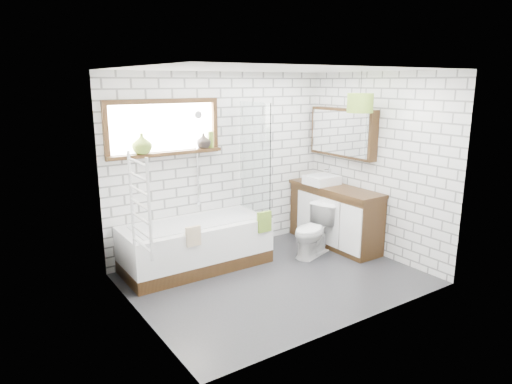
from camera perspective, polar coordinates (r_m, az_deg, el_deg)
floor at (r=5.73m, az=2.50°, el=-10.83°), size 3.40×2.60×0.01m
ceiling at (r=5.22m, az=2.79°, el=15.12°), size 3.40×2.60×0.01m
wall_back at (r=6.41m, az=-4.31°, el=3.56°), size 3.40×0.01×2.50m
wall_front at (r=4.39m, az=12.81°, el=-1.48°), size 3.40×0.01×2.50m
wall_left at (r=4.56m, az=-14.87°, el=-1.03°), size 0.01×2.60×2.50m
wall_right at (r=6.48m, az=14.88°, el=3.24°), size 0.01×2.60×2.50m
window at (r=5.93m, az=-11.41°, el=7.87°), size 1.52×0.16×0.68m
towel_radiator at (r=4.59m, az=-14.30°, el=-1.55°), size 0.06×0.52×1.00m
mirror_cabinet at (r=6.77m, az=10.78°, el=7.31°), size 0.16×1.20×0.70m
shower_riser at (r=6.17m, az=-7.36°, el=4.03°), size 0.02×0.02×1.30m
bathtub at (r=6.01m, az=-7.50°, el=-6.57°), size 1.88×0.83×0.61m
shower_screen at (r=6.19m, az=-0.15°, el=4.24°), size 0.02×0.72×1.50m
towel_green at (r=5.96m, az=1.03°, el=-3.74°), size 0.20×0.05×0.27m
towel_beige at (r=5.47m, az=-7.85°, el=-5.50°), size 0.18×0.05×0.24m
vanity at (r=6.83m, az=9.80°, el=-2.94°), size 0.50×1.55×0.88m
basin at (r=6.84m, az=8.23°, el=1.52°), size 0.45×0.39×0.13m
tap at (r=6.93m, az=9.23°, el=2.22°), size 0.04×0.04×0.17m
toilet at (r=6.39m, az=7.18°, el=-4.83°), size 0.60×0.79×0.71m
vase_olive at (r=5.81m, az=-14.06°, el=5.70°), size 0.28×0.28×0.25m
vase_dark at (r=6.15m, az=-6.57°, el=6.19°), size 0.24×0.24×0.20m
bottle at (r=6.20m, az=-5.64°, el=6.36°), size 0.09×0.09×0.22m
pendant at (r=6.13m, az=12.89°, el=10.79°), size 0.34×0.34×0.25m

